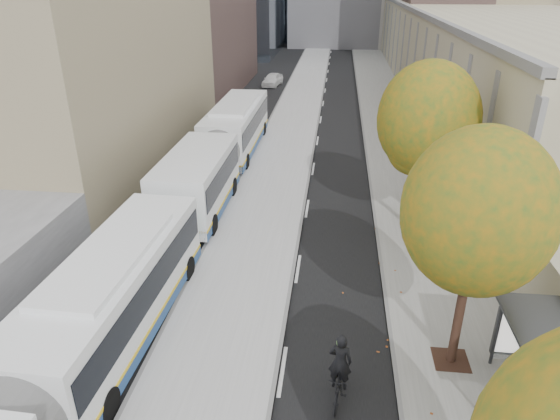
# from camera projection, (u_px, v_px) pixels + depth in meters

# --- Properties ---
(bus_platform) EXTENTS (4.25, 150.00, 0.15)m
(bus_platform) POSITION_uv_depth(u_px,v_px,m) (286.00, 143.00, 36.32)
(bus_platform) COLOR #A6A6A6
(bus_platform) RESTS_ON ground
(sidewalk) EXTENTS (4.75, 150.00, 0.08)m
(sidewalk) POSITION_uv_depth(u_px,v_px,m) (398.00, 147.00, 35.51)
(sidewalk) COLOR gray
(sidewalk) RESTS_ON ground
(building_tan) EXTENTS (18.00, 92.00, 8.00)m
(building_tan) POSITION_uv_depth(u_px,v_px,m) (475.00, 42.00, 58.75)
(building_tan) COLOR tan
(building_tan) RESTS_ON ground
(tree_c) EXTENTS (4.20, 4.20, 7.28)m
(tree_c) POSITION_uv_depth(u_px,v_px,m) (478.00, 212.00, 13.57)
(tree_c) COLOR black
(tree_c) RESTS_ON sidewalk
(tree_d) EXTENTS (4.40, 4.40, 7.60)m
(tree_d) POSITION_uv_depth(u_px,v_px,m) (428.00, 119.00, 21.57)
(tree_d) COLOR black
(tree_d) RESTS_ON sidewalk
(bus_near) EXTENTS (3.21, 18.24, 3.03)m
(bus_near) POSITION_uv_depth(u_px,v_px,m) (45.00, 385.00, 12.67)
(bus_near) COLOR white
(bus_near) RESTS_ON ground
(bus_far) EXTENTS (2.89, 19.15, 3.19)m
(bus_far) POSITION_uv_depth(u_px,v_px,m) (223.00, 146.00, 30.28)
(bus_far) COLOR white
(bus_far) RESTS_ON ground
(cyclist) EXTENTS (0.71, 1.84, 2.29)m
(cyclist) POSITION_uv_depth(u_px,v_px,m) (339.00, 376.00, 14.06)
(cyclist) COLOR black
(cyclist) RESTS_ON ground
(distant_car) EXTENTS (2.25, 4.27, 1.38)m
(distant_car) POSITION_uv_depth(u_px,v_px,m) (273.00, 79.00, 55.28)
(distant_car) COLOR silver
(distant_car) RESTS_ON ground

